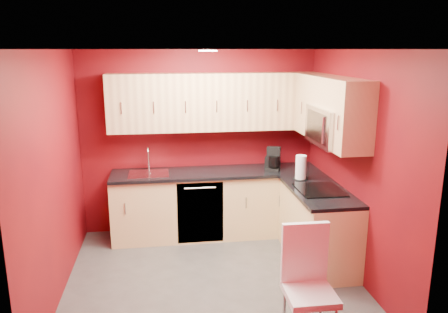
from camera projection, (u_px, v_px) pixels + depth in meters
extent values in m
plane|color=#4C4947|center=(213.00, 278.00, 4.90)|extent=(3.20, 3.20, 0.00)
plane|color=white|center=(211.00, 49.00, 4.31)|extent=(3.20, 3.20, 0.00)
plane|color=maroon|center=(199.00, 142.00, 6.05)|extent=(3.20, 0.00, 3.20)
plane|color=maroon|center=(236.00, 226.00, 3.16)|extent=(3.20, 0.00, 3.20)
plane|color=maroon|center=(54.00, 177.00, 4.38)|extent=(0.00, 3.00, 3.00)
plane|color=maroon|center=(355.00, 165.00, 4.83)|extent=(0.00, 3.00, 3.00)
cube|color=#EECE88|center=(217.00, 204.00, 5.98)|extent=(2.80, 0.60, 0.87)
cube|color=#EECE88|center=(318.00, 227.00, 5.22)|extent=(0.60, 1.30, 0.87)
cube|color=black|center=(217.00, 173.00, 5.86)|extent=(2.80, 0.63, 0.04)
cube|color=black|center=(319.00, 191.00, 5.10)|extent=(0.63, 1.27, 0.04)
cube|color=#D8B27A|center=(215.00, 102.00, 5.77)|extent=(2.80, 0.35, 0.75)
cube|color=#D8B27A|center=(316.00, 104.00, 5.50)|extent=(0.35, 0.57, 0.75)
cube|color=#D8B27A|center=(355.00, 118.00, 4.39)|extent=(0.35, 0.22, 0.75)
cube|color=#D8B27A|center=(338.00, 93.00, 4.81)|extent=(0.35, 0.76, 0.33)
cube|color=silver|center=(333.00, 126.00, 4.89)|extent=(0.40, 0.76, 0.42)
cube|color=black|center=(317.00, 127.00, 4.87)|extent=(0.02, 0.62, 0.33)
cylinder|color=silver|center=(323.00, 130.00, 4.65)|extent=(0.02, 0.02, 0.29)
cube|color=black|center=(320.00, 190.00, 5.06)|extent=(0.50, 0.55, 0.01)
cube|color=silver|center=(149.00, 174.00, 5.72)|extent=(0.52, 0.42, 0.02)
cylinder|color=silver|center=(149.00, 161.00, 5.88)|extent=(0.02, 0.02, 0.26)
torus|color=silver|center=(148.00, 152.00, 5.79)|extent=(0.02, 0.16, 0.16)
cylinder|color=silver|center=(148.00, 158.00, 5.73)|extent=(0.02, 0.02, 0.12)
cube|color=black|center=(200.00, 213.00, 5.67)|extent=(0.60, 0.02, 0.82)
cylinder|color=white|center=(208.00, 51.00, 4.60)|extent=(0.20, 0.20, 0.01)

